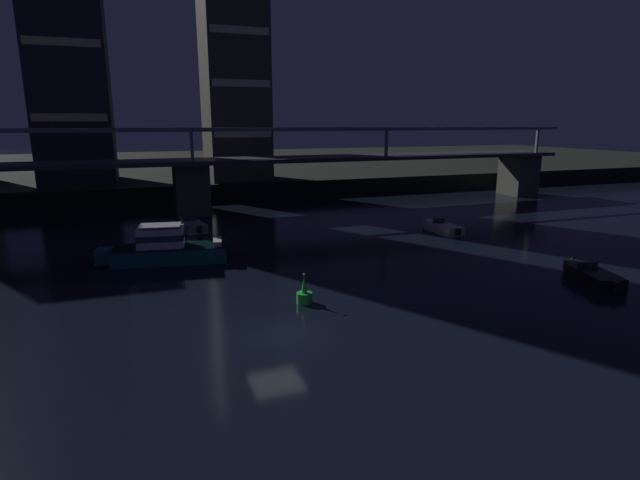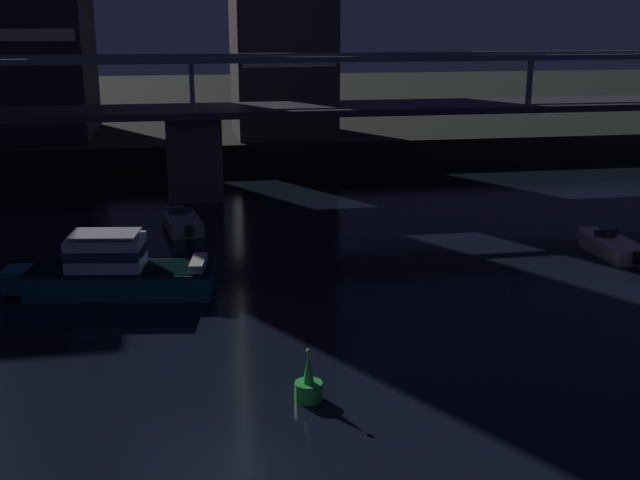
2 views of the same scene
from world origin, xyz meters
The scene contains 7 objects.
ground_plane centered at (0.00, 0.00, 0.00)m, with size 400.00×400.00×0.00m, color black.
far_riverbank centered at (0.00, 82.95, 1.10)m, with size 240.00×80.00×2.20m, color black.
river_bridge centered at (0.00, 34.94, 4.53)m, with size 95.64×6.40×9.38m.
cabin_cruiser_near_left centered at (-4.06, 15.36, 1.05)m, with size 9.35×3.89×2.79m.
speedboat_mid_left centered at (20.75, 17.15, 0.41)m, with size 1.88×5.20×1.16m.
speedboat_mid_center centered at (-1.01, 26.10, 0.41)m, with size 2.36×5.23×1.16m.
channel_buoy centered at (2.73, 3.77, 0.48)m, with size 0.90×0.90×1.76m.
Camera 2 is at (-0.98, -19.25, 11.80)m, focal length 44.98 mm.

